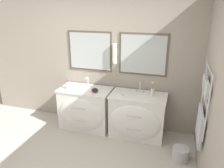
# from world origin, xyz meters

# --- Properties ---
(wall_back) EXTENTS (5.23, 0.17, 2.60)m
(wall_back) POSITION_xyz_m (0.01, 1.85, 1.31)
(wall_back) COLOR #9E9384
(wall_back) RESTS_ON ground_plane
(wall_right) EXTENTS (0.13, 3.74, 2.60)m
(wall_right) POSITION_xyz_m (1.84, 0.82, 1.29)
(wall_right) COLOR #9E9384
(wall_right) RESTS_ON ground_plane
(vanity_left) EXTENTS (1.00, 0.61, 0.81)m
(vanity_left) POSITION_xyz_m (-0.25, 1.49, 0.41)
(vanity_left) COLOR white
(vanity_left) RESTS_ON ground_plane
(vanity_right) EXTENTS (1.00, 0.61, 0.81)m
(vanity_right) POSITION_xyz_m (0.78, 1.49, 0.41)
(vanity_right) COLOR white
(vanity_right) RESTS_ON ground_plane
(faucet_left) EXTENTS (0.17, 0.12, 0.20)m
(faucet_left) POSITION_xyz_m (-0.25, 1.66, 0.91)
(faucet_left) COLOR silver
(faucet_left) RESTS_ON vanity_left
(faucet_right) EXTENTS (0.17, 0.12, 0.20)m
(faucet_right) POSITION_xyz_m (0.78, 1.66, 0.91)
(faucet_right) COLOR silver
(faucet_right) RESTS_ON vanity_right
(toiletry_bottle) EXTENTS (0.08, 0.08, 0.16)m
(toiletry_bottle) POSITION_xyz_m (-0.56, 1.44, 0.88)
(toiletry_bottle) COLOR silver
(toiletry_bottle) RESTS_ON vanity_left
(amenity_bowl) EXTENTS (0.12, 0.12, 0.07)m
(amenity_bowl) POSITION_xyz_m (-0.02, 1.44, 0.85)
(amenity_bowl) COLOR black
(amenity_bowl) RESTS_ON vanity_left
(flower_vase) EXTENTS (0.06, 0.06, 0.27)m
(flower_vase) POSITION_xyz_m (1.02, 1.56, 0.92)
(flower_vase) COLOR silver
(flower_vase) RESTS_ON vanity_right
(soap_dish) EXTENTS (0.10, 0.07, 0.04)m
(soap_dish) POSITION_xyz_m (0.46, 1.43, 0.83)
(soap_dish) COLOR white
(soap_dish) RESTS_ON vanity_right
(waste_bin) EXTENTS (0.26, 0.26, 0.22)m
(waste_bin) POSITION_xyz_m (1.57, 1.02, 0.12)
(waste_bin) COLOR #B7B7BC
(waste_bin) RESTS_ON ground_plane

